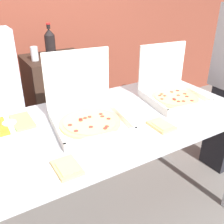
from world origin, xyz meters
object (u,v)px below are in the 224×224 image
Objects in this scene: pizza_box_far_right at (87,112)px; soda_can_silver at (34,54)px; veggie_tray at (10,127)px; pizza_box_near_left at (171,91)px; paper_plate_front_left at (161,126)px; soda_bottle at (50,44)px; paper_plate_front_center at (67,168)px.

soda_can_silver is at bearing 100.48° from pizza_box_far_right.
veggie_tray is 2.82× the size of soda_can_silver.
pizza_box_near_left is 2.20× the size of paper_plate_front_left.
soda_bottle reaches higher than pizza_box_far_right.
paper_plate_front_center is at bearing -100.80° from soda_can_silver.
soda_bottle reaches higher than paper_plate_front_left.
pizza_box_far_right is at bearing -87.12° from soda_can_silver.
pizza_box_far_right is 2.42× the size of paper_plate_front_left.
paper_plate_front_center is 1.71× the size of soda_can_silver.
pizza_box_near_left reaches higher than paper_plate_front_left.
veggie_tray reaches higher than paper_plate_front_center.
paper_plate_front_center is (-1.03, -0.39, -0.06)m from pizza_box_near_left.
veggie_tray is at bearing -126.62° from soda_bottle.
soda_bottle reaches higher than veggie_tray.
soda_can_silver is at bearing 137.30° from pizza_box_near_left.
paper_plate_front_left is at bearing 7.04° from paper_plate_front_center.
paper_plate_front_center is at bearing -151.86° from pizza_box_near_left.
pizza_box_far_right is 0.95m from soda_bottle.
soda_bottle reaches higher than paper_plate_front_center.
paper_plate_front_center is at bearing -106.94° from soda_bottle.
paper_plate_front_left is 1.34m from soda_can_silver.
soda_bottle is (-0.28, 1.21, 0.33)m from paper_plate_front_left.
paper_plate_front_left is at bearing -31.42° from pizza_box_far_right.
soda_bottle is at bearing 103.09° from paper_plate_front_left.
pizza_box_near_left is at bearing -7.78° from veggie_tray.
soda_can_silver is at bearing 62.05° from veggie_tray.
pizza_box_far_right is 1.10× the size of pizza_box_near_left.
paper_plate_front_center is 0.67× the size of soda_bottle.
soda_can_silver is at bearing 108.82° from paper_plate_front_left.
paper_plate_front_center is 0.99× the size of paper_plate_front_left.
paper_plate_front_left is (-0.36, -0.31, -0.06)m from pizza_box_near_left.
veggie_tray is 1.11× the size of soda_bottle.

